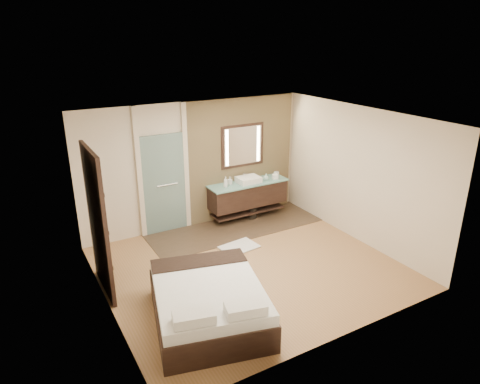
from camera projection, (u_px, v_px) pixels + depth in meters
floor at (250, 267)px, 7.75m from camera, size 5.00×5.00×0.00m
tile_strip at (235, 227)px, 9.33m from camera, size 3.80×1.30×0.01m
stone_wall at (241, 158)px, 9.59m from camera, size 2.60×0.08×2.70m
vanity at (248, 194)px, 9.62m from camera, size 1.85×0.55×0.88m
mirror_unit at (243, 146)px, 9.44m from camera, size 1.06×0.04×0.96m
frosted_door at (164, 180)px, 8.79m from camera, size 1.10×0.12×2.70m
shoji_partition at (98, 222)px, 6.68m from camera, size 0.06×1.20×2.40m
bed at (209, 303)px, 6.21m from camera, size 1.96×2.23×0.74m
bath_mat at (239, 247)px, 8.45m from camera, size 0.78×0.58×0.02m
waste_bin at (252, 213)px, 9.76m from camera, size 0.23×0.23×0.26m
tissue_box at (275, 177)px, 9.73m from camera, size 0.15×0.15×0.10m
soap_bottle_a at (226, 182)px, 9.18m from camera, size 0.10×0.10×0.23m
soap_bottle_b at (230, 181)px, 9.36m from camera, size 0.10×0.10×0.17m
soap_bottle_c at (266, 177)px, 9.63m from camera, size 0.14×0.14×0.15m
cup at (276, 174)px, 9.92m from camera, size 0.16×0.16×0.10m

